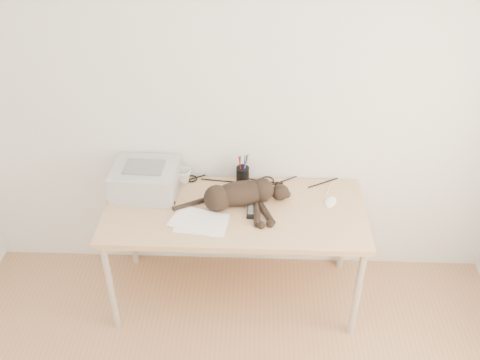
{
  "coord_description": "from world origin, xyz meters",
  "views": [
    {
      "loc": [
        0.13,
        -1.17,
        2.76
      ],
      "look_at": [
        0.03,
        1.34,
        1.0
      ],
      "focal_mm": 40.0,
      "sensor_mm": 36.0,
      "label": 1
    }
  ],
  "objects_px": {
    "mug": "(184,176)",
    "mouse": "(331,200)",
    "pen_cup": "(243,175)",
    "cat": "(238,195)",
    "printer": "(146,179)",
    "desk": "(236,218)"
  },
  "relations": [
    {
      "from": "pen_cup",
      "to": "mouse",
      "type": "distance_m",
      "value": 0.59
    },
    {
      "from": "desk",
      "to": "cat",
      "type": "xyz_separation_m",
      "value": [
        0.02,
        -0.04,
        0.21
      ]
    },
    {
      "from": "pen_cup",
      "to": "desk",
      "type": "bearing_deg",
      "value": -100.59
    },
    {
      "from": "printer",
      "to": "pen_cup",
      "type": "relative_size",
      "value": 1.94
    },
    {
      "from": "desk",
      "to": "mug",
      "type": "distance_m",
      "value": 0.44
    },
    {
      "from": "printer",
      "to": "mug",
      "type": "bearing_deg",
      "value": 26.2
    },
    {
      "from": "printer",
      "to": "pen_cup",
      "type": "xyz_separation_m",
      "value": [
        0.61,
        0.12,
        -0.03
      ]
    },
    {
      "from": "desk",
      "to": "printer",
      "type": "distance_m",
      "value": 0.62
    },
    {
      "from": "pen_cup",
      "to": "mouse",
      "type": "xyz_separation_m",
      "value": [
        0.55,
        -0.2,
        -0.04
      ]
    },
    {
      "from": "desk",
      "to": "mug",
      "type": "height_order",
      "value": "mug"
    },
    {
      "from": "printer",
      "to": "mug",
      "type": "height_order",
      "value": "printer"
    },
    {
      "from": "mug",
      "to": "mouse",
      "type": "bearing_deg",
      "value": -11.51
    },
    {
      "from": "desk",
      "to": "pen_cup",
      "type": "xyz_separation_m",
      "value": [
        0.04,
        0.2,
        0.19
      ]
    },
    {
      "from": "desk",
      "to": "mug",
      "type": "relative_size",
      "value": 16.11
    },
    {
      "from": "desk",
      "to": "pen_cup",
      "type": "bearing_deg",
      "value": 79.41
    },
    {
      "from": "cat",
      "to": "mouse",
      "type": "height_order",
      "value": "cat"
    },
    {
      "from": "desk",
      "to": "printer",
      "type": "height_order",
      "value": "printer"
    },
    {
      "from": "desk",
      "to": "cat",
      "type": "bearing_deg",
      "value": -65.7
    },
    {
      "from": "cat",
      "to": "printer",
      "type": "bearing_deg",
      "value": 154.07
    },
    {
      "from": "cat",
      "to": "mug",
      "type": "xyz_separation_m",
      "value": [
        -0.36,
        0.23,
        -0.03
      ]
    },
    {
      "from": "printer",
      "to": "mouse",
      "type": "distance_m",
      "value": 1.17
    },
    {
      "from": "printer",
      "to": "desk",
      "type": "bearing_deg",
      "value": -8.36
    }
  ]
}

